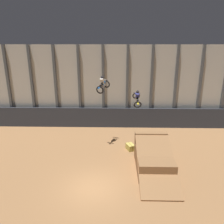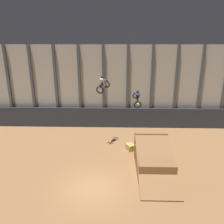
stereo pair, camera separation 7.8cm
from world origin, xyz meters
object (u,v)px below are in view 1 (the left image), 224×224
object	(u,v)px
dirt_ramp	(153,158)
traffic_cone_near_ramp	(159,145)
rider_bike_right_air	(137,98)
rider_bike_left_air	(103,85)
hay_bale_trackside	(130,147)

from	to	relation	value
dirt_ramp	traffic_cone_near_ramp	size ratio (longest dim) A/B	10.21
dirt_ramp	rider_bike_right_air	world-z (taller)	rider_bike_right_air
rider_bike_left_air	hay_bale_trackside	world-z (taller)	rider_bike_left_air
dirt_ramp	rider_bike_left_air	xyz separation A→B (m)	(-4.23, 4.32, 5.11)
rider_bike_right_air	hay_bale_trackside	xyz separation A→B (m)	(-0.60, -1.34, -4.38)
traffic_cone_near_ramp	hay_bale_trackside	bearing A→B (deg)	-171.46
dirt_ramp	rider_bike_left_air	distance (m)	7.91
dirt_ramp	rider_bike_right_air	distance (m)	5.95
rider_bike_left_air	rider_bike_right_air	size ratio (longest dim) A/B	1.00
traffic_cone_near_ramp	hay_bale_trackside	size ratio (longest dim) A/B	0.55
traffic_cone_near_ramp	hay_bale_trackside	xyz separation A→B (m)	(-2.78, -0.42, -0.00)
dirt_ramp	hay_bale_trackside	distance (m)	3.55
dirt_ramp	rider_bike_right_air	bearing A→B (deg)	103.21
rider_bike_left_air	hay_bale_trackside	size ratio (longest dim) A/B	1.76
rider_bike_right_air	hay_bale_trackside	distance (m)	4.62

